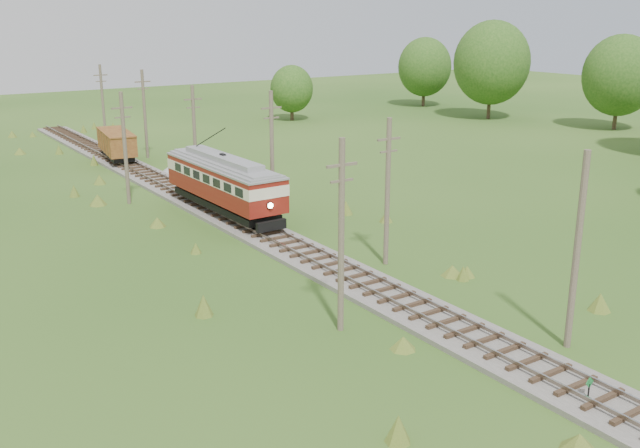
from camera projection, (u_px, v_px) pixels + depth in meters
ground at (626, 419)px, 25.80m from camera, size 260.00×260.00×0.00m
railbed_main at (216, 210)px, 52.89m from camera, size 3.60×96.00×0.57m
switch_marker at (589, 388)px, 26.72m from camera, size 0.45×0.06×1.08m
streetcar at (224, 180)px, 50.92m from camera, size 3.25×13.20×6.01m
gondola at (117, 143)px, 70.01m from camera, size 3.61×8.09×2.60m
gravel_pile at (181, 166)px, 66.35m from camera, size 3.46×3.67×1.26m
utility_pole_r_1 at (577, 252)px, 30.21m from camera, size 0.30×0.30×8.80m
utility_pole_r_2 at (387, 191)px, 40.68m from camera, size 1.60×0.30×8.60m
utility_pole_r_3 at (272, 152)px, 50.95m from camera, size 1.60×0.30×9.00m
utility_pole_r_4 at (194, 133)px, 61.30m from camera, size 1.60×0.30×8.40m
utility_pole_r_5 at (145, 113)px, 71.82m from camera, size 1.60×0.30×8.90m
utility_pole_r_6 at (103, 102)px, 82.12m from camera, size 1.60×0.30×8.70m
utility_pole_l_a at (341, 235)px, 31.84m from camera, size 1.60×0.30×9.00m
utility_pole_l_b at (125, 147)px, 54.09m from camera, size 1.60×0.30×8.60m
tree_right_3 at (620, 75)px, 89.36m from camera, size 9.24×9.24×11.90m
tree_right_4 at (492, 63)px, 98.67m from camera, size 10.50×10.50×13.53m
tree_right_5 at (425, 67)px, 112.95m from camera, size 8.40×8.40×10.82m
tree_mid_b at (292, 89)px, 98.03m from camera, size 5.88×5.88×7.57m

